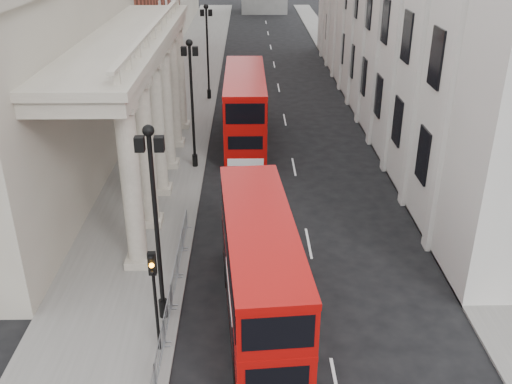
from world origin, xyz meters
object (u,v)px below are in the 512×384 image
(bus_near, at_px, (260,270))
(bus_far, at_px, (245,107))
(lamp_post_south, at_px, (155,214))
(pedestrian_b, at_px, (132,159))
(pedestrian_c, at_px, (141,167))
(traffic_light, at_px, (154,284))
(lamp_post_north, at_px, (207,46))
(pedestrian_a, at_px, (162,167))
(lamp_post_mid, at_px, (192,96))

(bus_near, bearing_deg, bus_far, 86.97)
(lamp_post_south, relative_size, pedestrian_b, 4.50)
(lamp_post_south, bearing_deg, pedestrian_c, 103.06)
(bus_near, relative_size, pedestrian_c, 5.96)
(traffic_light, bearing_deg, pedestrian_b, 103.49)
(bus_far, xyz_separation_m, pedestrian_b, (-7.33, -5.95, -1.62))
(lamp_post_south, xyz_separation_m, bus_far, (3.34, 20.97, -2.25))
(lamp_post_north, distance_m, traffic_light, 34.07)
(pedestrian_a, bearing_deg, bus_near, -57.23)
(bus_far, bearing_deg, traffic_light, -98.29)
(lamp_post_north, xyz_separation_m, pedestrian_c, (-3.19, -18.24, -3.88))
(bus_far, xyz_separation_m, pedestrian_c, (-6.53, -7.21, -1.63))
(bus_far, bearing_deg, bus_near, -88.58)
(lamp_post_mid, distance_m, pedestrian_a, 4.88)
(bus_far, bearing_deg, lamp_post_south, -99.32)
(lamp_post_south, bearing_deg, lamp_post_mid, 90.00)
(traffic_light, xyz_separation_m, bus_near, (3.86, 1.90, -0.68))
(pedestrian_c, bearing_deg, pedestrian_b, 144.26)
(bus_near, relative_size, bus_far, 0.92)
(pedestrian_b, bearing_deg, bus_near, 88.12)
(lamp_post_mid, relative_size, pedestrian_b, 4.50)
(pedestrian_a, bearing_deg, traffic_light, -72.98)
(lamp_post_mid, xyz_separation_m, bus_far, (3.34, 4.97, -2.25))
(lamp_post_north, relative_size, pedestrian_b, 4.50)
(bus_far, xyz_separation_m, pedestrian_a, (-5.16, -7.28, -1.64))
(lamp_post_north, bearing_deg, lamp_post_mid, -90.00)
(traffic_light, bearing_deg, bus_far, 81.98)
(lamp_post_mid, xyz_separation_m, traffic_light, (0.10, -18.02, -1.80))
(lamp_post_south, relative_size, pedestrian_c, 4.54)
(lamp_post_mid, bearing_deg, pedestrian_c, -144.90)
(bus_near, relative_size, pedestrian_a, 6.04)
(pedestrian_b, bearing_deg, pedestrian_c, 92.61)
(lamp_post_mid, distance_m, traffic_light, 18.11)
(lamp_post_north, relative_size, pedestrian_c, 4.54)
(lamp_post_south, distance_m, lamp_post_north, 32.00)
(lamp_post_south, xyz_separation_m, traffic_light, (0.10, -2.02, -1.80))
(lamp_post_north, relative_size, traffic_light, 1.93)
(lamp_post_mid, xyz_separation_m, pedestrian_c, (-3.19, -2.24, -3.88))
(lamp_post_north, bearing_deg, pedestrian_a, -95.70)
(bus_far, distance_m, pedestrian_c, 9.86)
(pedestrian_a, bearing_deg, bus_far, 64.67)
(bus_far, relative_size, pedestrian_a, 6.53)
(lamp_post_south, distance_m, pedestrian_a, 14.35)
(pedestrian_a, relative_size, pedestrian_b, 0.98)
(pedestrian_c, bearing_deg, lamp_post_mid, 57.17)
(lamp_post_north, distance_m, bus_near, 32.46)
(lamp_post_mid, bearing_deg, pedestrian_a, -128.34)
(lamp_post_mid, distance_m, bus_far, 6.39)
(lamp_post_mid, distance_m, pedestrian_b, 5.64)
(lamp_post_north, distance_m, pedestrian_a, 18.81)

